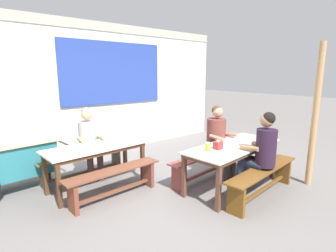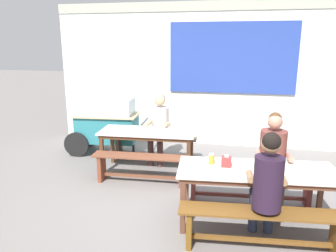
{
  "view_description": "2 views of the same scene",
  "coord_description": "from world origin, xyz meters",
  "px_view_note": "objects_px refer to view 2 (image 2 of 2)",
  "views": [
    {
      "loc": [
        -2.8,
        -3.01,
        1.91
      ],
      "look_at": [
        -0.06,
        0.27,
        1.04
      ],
      "focal_mm": 28.06,
      "sensor_mm": 36.0,
      "label": 1
    },
    {
      "loc": [
        0.45,
        -4.31,
        2.2
      ],
      "look_at": [
        -0.5,
        0.13,
        1.05
      ],
      "focal_mm": 34.98,
      "sensor_mm": 36.0,
      "label": 2
    }
  ],
  "objects_px": {
    "bench_near_back": "(250,183)",
    "food_cart": "(106,121)",
    "soup_bowl": "(134,130)",
    "bench_near_front": "(262,224)",
    "dining_table_far": "(148,135)",
    "tissue_box": "(226,161)",
    "dining_table_near": "(257,175)",
    "bench_far_front": "(141,165)",
    "condiment_jar": "(212,159)",
    "person_near_front": "(267,183)",
    "bench_far_back": "(154,145)",
    "person_right_near_table": "(273,155)",
    "person_center_facing": "(159,124)"
  },
  "relations": [
    {
      "from": "bench_near_back",
      "to": "dining_table_near",
      "type": "bearing_deg",
      "value": -84.94
    },
    {
      "from": "bench_far_back",
      "to": "soup_bowl",
      "type": "xyz_separation_m",
      "value": [
        -0.19,
        -0.59,
        0.45
      ]
    },
    {
      "from": "bench_near_back",
      "to": "soup_bowl",
      "type": "relative_size",
      "value": 11.2
    },
    {
      "from": "soup_bowl",
      "to": "person_near_front",
      "type": "bearing_deg",
      "value": -41.73
    },
    {
      "from": "person_right_near_table",
      "to": "condiment_jar",
      "type": "xyz_separation_m",
      "value": [
        -0.78,
        -0.43,
        0.04
      ]
    },
    {
      "from": "dining_table_far",
      "to": "person_center_facing",
      "type": "bearing_deg",
      "value": 79.29
    },
    {
      "from": "bench_near_front",
      "to": "condiment_jar",
      "type": "bearing_deg",
      "value": 134.66
    },
    {
      "from": "food_cart",
      "to": "person_center_facing",
      "type": "distance_m",
      "value": 1.22
    },
    {
      "from": "bench_near_back",
      "to": "soup_bowl",
      "type": "bearing_deg",
      "value": 156.48
    },
    {
      "from": "bench_near_back",
      "to": "person_right_near_table",
      "type": "xyz_separation_m",
      "value": [
        0.27,
        -0.04,
        0.44
      ]
    },
    {
      "from": "dining_table_near",
      "to": "bench_far_back",
      "type": "relative_size",
      "value": 1.19
    },
    {
      "from": "dining_table_far",
      "to": "tissue_box",
      "type": "bearing_deg",
      "value": -45.29
    },
    {
      "from": "person_near_front",
      "to": "soup_bowl",
      "type": "relative_size",
      "value": 8.24
    },
    {
      "from": "dining_table_near",
      "to": "dining_table_far",
      "type": "bearing_deg",
      "value": 140.88
    },
    {
      "from": "person_near_front",
      "to": "bench_near_back",
      "type": "bearing_deg",
      "value": 97.04
    },
    {
      "from": "dining_table_far",
      "to": "bench_far_front",
      "type": "bearing_deg",
      "value": -86.96
    },
    {
      "from": "tissue_box",
      "to": "bench_near_back",
      "type": "bearing_deg",
      "value": 57.74
    },
    {
      "from": "dining_table_near",
      "to": "food_cart",
      "type": "height_order",
      "value": "food_cart"
    },
    {
      "from": "dining_table_far",
      "to": "soup_bowl",
      "type": "distance_m",
      "value": 0.25
    },
    {
      "from": "soup_bowl",
      "to": "person_center_facing",
      "type": "bearing_deg",
      "value": 59.93
    },
    {
      "from": "tissue_box",
      "to": "soup_bowl",
      "type": "relative_size",
      "value": 0.89
    },
    {
      "from": "bench_near_back",
      "to": "bench_far_front",
      "type": "bearing_deg",
      "value": 167.93
    },
    {
      "from": "bench_far_front",
      "to": "bench_near_front",
      "type": "distance_m",
      "value": 2.29
    },
    {
      "from": "food_cart",
      "to": "person_right_near_table",
      "type": "bearing_deg",
      "value": -29.22
    },
    {
      "from": "bench_near_back",
      "to": "condiment_jar",
      "type": "bearing_deg",
      "value": -137.71
    },
    {
      "from": "bench_near_back",
      "to": "condiment_jar",
      "type": "distance_m",
      "value": 0.84
    },
    {
      "from": "dining_table_near",
      "to": "condiment_jar",
      "type": "relative_size",
      "value": 14.95
    },
    {
      "from": "dining_table_far",
      "to": "bench_near_front",
      "type": "distance_m",
      "value": 2.7
    },
    {
      "from": "dining_table_far",
      "to": "person_center_facing",
      "type": "distance_m",
      "value": 0.5
    },
    {
      "from": "soup_bowl",
      "to": "condiment_jar",
      "type": "bearing_deg",
      "value": -42.41
    },
    {
      "from": "tissue_box",
      "to": "soup_bowl",
      "type": "bearing_deg",
      "value": 140.03
    },
    {
      "from": "dining_table_far",
      "to": "food_cart",
      "type": "bearing_deg",
      "value": 144.22
    },
    {
      "from": "bench_far_front",
      "to": "person_center_facing",
      "type": "bearing_deg",
      "value": 86.49
    },
    {
      "from": "bench_near_front",
      "to": "person_center_facing",
      "type": "bearing_deg",
      "value": 125.06
    },
    {
      "from": "tissue_box",
      "to": "person_center_facing",
      "type": "bearing_deg",
      "value": 124.59
    },
    {
      "from": "bench_near_back",
      "to": "person_near_front",
      "type": "distance_m",
      "value": 1.1
    },
    {
      "from": "bench_far_back",
      "to": "person_center_facing",
      "type": "distance_m",
      "value": 0.46
    },
    {
      "from": "soup_bowl",
      "to": "bench_near_front",
      "type": "bearing_deg",
      "value": -43.31
    },
    {
      "from": "dining_table_near",
      "to": "tissue_box",
      "type": "distance_m",
      "value": 0.39
    },
    {
      "from": "dining_table_far",
      "to": "condiment_jar",
      "type": "bearing_deg",
      "value": -48.38
    },
    {
      "from": "bench_near_back",
      "to": "food_cart",
      "type": "height_order",
      "value": "food_cart"
    },
    {
      "from": "condiment_jar",
      "to": "bench_far_front",
      "type": "bearing_deg",
      "value": 145.11
    },
    {
      "from": "bench_near_back",
      "to": "soup_bowl",
      "type": "distance_m",
      "value": 2.16
    },
    {
      "from": "bench_far_back",
      "to": "bench_far_front",
      "type": "relative_size",
      "value": 1.05
    },
    {
      "from": "condiment_jar",
      "to": "food_cart",
      "type": "bearing_deg",
      "value": 136.97
    },
    {
      "from": "bench_near_back",
      "to": "food_cart",
      "type": "xyz_separation_m",
      "value": [
        -2.81,
        1.69,
        0.35
      ]
    },
    {
      "from": "dining_table_near",
      "to": "person_right_near_table",
      "type": "bearing_deg",
      "value": 65.92
    },
    {
      "from": "person_right_near_table",
      "to": "soup_bowl",
      "type": "relative_size",
      "value": 8.12
    },
    {
      "from": "bench_near_front",
      "to": "condiment_jar",
      "type": "height_order",
      "value": "condiment_jar"
    },
    {
      "from": "bench_far_front",
      "to": "food_cart",
      "type": "xyz_separation_m",
      "value": [
        -1.12,
        1.33,
        0.35
      ]
    }
  ]
}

